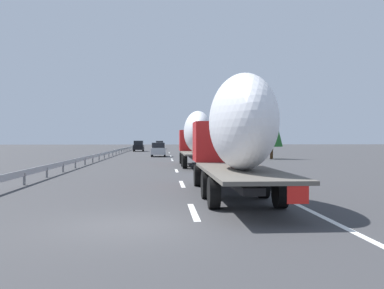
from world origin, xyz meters
The scene contains 19 objects.
ground_plane centered at (40.00, 0.00, 0.00)m, with size 260.00×260.00×0.00m, color #38383A.
lane_stripe_0 centered at (2.00, -1.80, 0.00)m, with size 3.20×0.20×0.01m, color white.
lane_stripe_1 centered at (10.24, -1.80, 0.00)m, with size 3.20×0.20×0.01m, color white.
lane_stripe_2 centered at (19.35, -1.80, 0.00)m, with size 3.20×0.20×0.01m, color white.
lane_stripe_3 centered at (34.52, -1.80, 0.00)m, with size 3.20×0.20×0.01m, color white.
lane_stripe_4 centered at (36.73, -1.80, 0.00)m, with size 3.20×0.20×0.01m, color white.
lane_stripe_5 centered at (45.88, -1.80, 0.00)m, with size 3.20×0.20×0.01m, color white.
lane_stripe_6 centered at (59.26, -1.80, 0.00)m, with size 3.20×0.20×0.01m, color white.
edge_line_right centered at (45.00, -5.50, 0.00)m, with size 110.00×0.20×0.01m, color white.
truck_lead centered at (23.99, -3.60, 2.54)m, with size 12.16×2.55×4.52m.
truck_trailing centered at (4.81, -3.60, 2.52)m, with size 12.31×2.55×4.54m.
car_silver_hatch centered at (44.27, -0.19, 0.92)m, with size 4.08×1.86×1.82m.
car_black_suv centered at (68.20, 3.74, 0.98)m, with size 4.02×1.90×1.98m.
car_white_van centered at (88.53, 0.06, 0.94)m, with size 4.61×1.86×1.87m.
road_sign centered at (47.40, -6.70, 2.28)m, with size 0.10×0.90×3.31m.
tree_0 centered at (37.06, -13.24, 3.99)m, with size 2.54×2.54×6.61m.
tree_1 centered at (64.52, -12.92, 4.87)m, with size 3.58×3.58×7.88m.
tree_2 centered at (55.01, -9.88, 4.24)m, with size 2.90×2.90×6.91m.
guardrail_median centered at (43.00, 6.00, 0.58)m, with size 94.00×0.10×0.76m.
Camera 1 is at (-11.27, -0.87, 2.27)m, focal length 40.02 mm.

